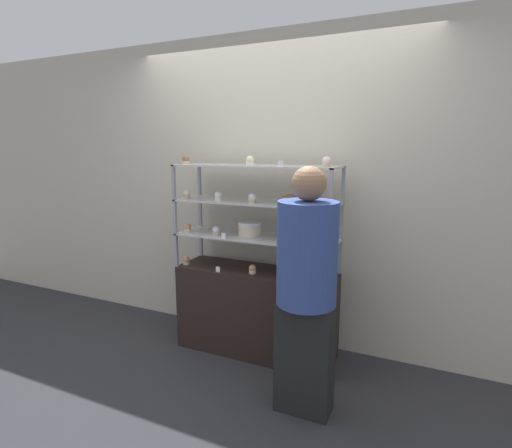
% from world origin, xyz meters
% --- Properties ---
extents(ground_plane, '(20.00, 20.00, 0.00)m').
position_xyz_m(ground_plane, '(0.00, 0.00, 0.00)').
color(ground_plane, '#2D2D33').
extents(back_wall, '(8.00, 0.05, 2.60)m').
position_xyz_m(back_wall, '(0.00, 0.35, 1.30)').
color(back_wall, beige).
rests_on(back_wall, ground_plane).
extents(display_base, '(1.29, 0.40, 0.71)m').
position_xyz_m(display_base, '(0.00, 0.00, 0.35)').
color(display_base, black).
rests_on(display_base, ground_plane).
extents(display_riser_lower, '(1.29, 0.40, 0.28)m').
position_xyz_m(display_riser_lower, '(0.00, 0.00, 0.97)').
color(display_riser_lower, '#99999E').
rests_on(display_riser_lower, display_base).
extents(display_riser_middle, '(1.29, 0.40, 0.28)m').
position_xyz_m(display_riser_middle, '(0.00, 0.00, 1.24)').
color(display_riser_middle, '#99999E').
rests_on(display_riser_middle, display_riser_lower).
extents(display_riser_upper, '(1.29, 0.40, 0.28)m').
position_xyz_m(display_riser_upper, '(0.00, 0.00, 1.52)').
color(display_riser_upper, '#99999E').
rests_on(display_riser_upper, display_riser_middle).
extents(layer_cake_centerpiece, '(0.19, 0.19, 0.11)m').
position_xyz_m(layer_cake_centerpiece, '(-0.06, -0.00, 1.04)').
color(layer_cake_centerpiece, beige).
rests_on(layer_cake_centerpiece, display_riser_lower).
extents(sheet_cake_frosted, '(0.22, 0.15, 0.06)m').
position_xyz_m(sheet_cake_frosted, '(0.36, -0.02, 1.29)').
color(sheet_cake_frosted, '#DBBC84').
rests_on(sheet_cake_frosted, display_riser_middle).
extents(cupcake_0, '(0.06, 0.06, 0.07)m').
position_xyz_m(cupcake_0, '(-0.60, -0.10, 0.74)').
color(cupcake_0, beige).
rests_on(cupcake_0, display_base).
extents(cupcake_1, '(0.06, 0.06, 0.07)m').
position_xyz_m(cupcake_1, '(0.01, -0.10, 0.74)').
color(cupcake_1, white).
rests_on(cupcake_1, display_base).
extents(cupcake_2, '(0.06, 0.06, 0.07)m').
position_xyz_m(cupcake_2, '(0.59, -0.04, 0.74)').
color(cupcake_2, white).
rests_on(cupcake_2, display_base).
extents(price_tag_0, '(0.04, 0.00, 0.04)m').
position_xyz_m(price_tag_0, '(-0.25, -0.18, 0.73)').
color(price_tag_0, white).
rests_on(price_tag_0, display_base).
extents(cupcake_3, '(0.06, 0.06, 0.07)m').
position_xyz_m(cupcake_3, '(-0.59, -0.08, 1.02)').
color(cupcake_3, beige).
rests_on(cupcake_3, display_riser_lower).
extents(cupcake_4, '(0.06, 0.06, 0.07)m').
position_xyz_m(cupcake_4, '(-0.31, -0.10, 1.02)').
color(cupcake_4, '#CCB28C').
rests_on(cupcake_4, display_riser_lower).
extents(cupcake_5, '(0.06, 0.06, 0.07)m').
position_xyz_m(cupcake_5, '(0.28, -0.08, 1.02)').
color(cupcake_5, beige).
rests_on(cupcake_5, display_riser_lower).
extents(cupcake_6, '(0.06, 0.06, 0.07)m').
position_xyz_m(cupcake_6, '(0.58, -0.06, 1.02)').
color(cupcake_6, white).
rests_on(cupcake_6, display_riser_lower).
extents(price_tag_1, '(0.04, 0.00, 0.04)m').
position_xyz_m(price_tag_1, '(-0.19, -0.18, 1.01)').
color(price_tag_1, white).
rests_on(price_tag_1, display_riser_lower).
extents(cupcake_7, '(0.06, 0.06, 0.07)m').
position_xyz_m(cupcake_7, '(-0.59, -0.07, 1.29)').
color(cupcake_7, '#CCB28C').
rests_on(cupcake_7, display_riser_middle).
extents(cupcake_8, '(0.06, 0.06, 0.07)m').
position_xyz_m(cupcake_8, '(-0.29, -0.09, 1.29)').
color(cupcake_8, white).
rests_on(cupcake_8, display_riser_middle).
extents(cupcake_9, '(0.06, 0.06, 0.07)m').
position_xyz_m(cupcake_9, '(0.01, -0.09, 1.29)').
color(cupcake_9, '#CCB28C').
rests_on(cupcake_9, display_riser_middle).
extents(cupcake_10, '(0.06, 0.06, 0.07)m').
position_xyz_m(cupcake_10, '(0.57, -0.10, 1.29)').
color(cupcake_10, white).
rests_on(cupcake_10, display_riser_middle).
extents(price_tag_2, '(0.04, 0.00, 0.04)m').
position_xyz_m(price_tag_2, '(0.51, -0.18, 1.28)').
color(price_tag_2, white).
rests_on(price_tag_2, display_riser_middle).
extents(cupcake_11, '(0.06, 0.06, 0.07)m').
position_xyz_m(cupcake_11, '(-0.59, -0.07, 1.57)').
color(cupcake_11, '#CCB28C').
rests_on(cupcake_11, display_riser_upper).
extents(cupcake_12, '(0.06, 0.06, 0.07)m').
position_xyz_m(cupcake_12, '(-0.00, -0.11, 1.57)').
color(cupcake_12, white).
rests_on(cupcake_12, display_riser_upper).
extents(cupcake_13, '(0.06, 0.06, 0.07)m').
position_xyz_m(cupcake_13, '(0.57, -0.10, 1.57)').
color(cupcake_13, '#CCB28C').
rests_on(cupcake_13, display_riser_upper).
extents(price_tag_3, '(0.04, 0.00, 0.04)m').
position_xyz_m(price_tag_3, '(0.27, -0.18, 1.56)').
color(price_tag_3, white).
rests_on(price_tag_3, display_riser_upper).
extents(customer_figure, '(0.37, 0.37, 1.57)m').
position_xyz_m(customer_figure, '(0.59, -0.56, 0.84)').
color(customer_figure, black).
rests_on(customer_figure, ground_plane).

